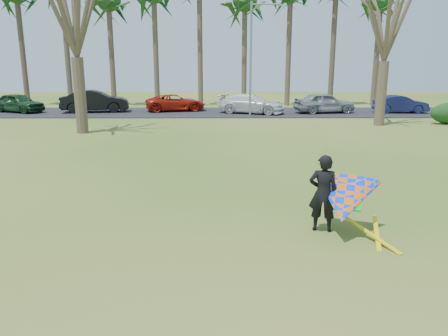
{
  "coord_description": "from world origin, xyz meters",
  "views": [
    {
      "loc": [
        -0.07,
        -9.74,
        3.97
      ],
      "look_at": [
        0.0,
        2.0,
        1.1
      ],
      "focal_mm": 35.0,
      "sensor_mm": 36.0,
      "label": 1
    }
  ],
  "objects_px": {
    "car_0": "(18,103)",
    "car_5": "(400,104)",
    "streetlight": "(253,54)",
    "kite_flyer": "(342,199)",
    "car_1": "(95,101)",
    "bare_tree_left": "(73,5)",
    "bare_tree_right": "(388,17)",
    "car_2": "(175,103)",
    "car_4": "(325,103)",
    "car_3": "(251,104)"
  },
  "relations": [
    {
      "from": "car_3",
      "to": "car_4",
      "type": "distance_m",
      "value": 5.73
    },
    {
      "from": "car_2",
      "to": "car_4",
      "type": "xyz_separation_m",
      "value": [
        11.77,
        -1.4,
        0.12
      ]
    },
    {
      "from": "bare_tree_left",
      "to": "car_1",
      "type": "xyz_separation_m",
      "value": [
        -2.08,
        10.08,
        -6.0
      ]
    },
    {
      "from": "car_2",
      "to": "streetlight",
      "type": "bearing_deg",
      "value": -137.47
    },
    {
      "from": "bare_tree_right",
      "to": "car_0",
      "type": "bearing_deg",
      "value": 164.99
    },
    {
      "from": "bare_tree_left",
      "to": "streetlight",
      "type": "height_order",
      "value": "bare_tree_left"
    },
    {
      "from": "bare_tree_right",
      "to": "car_5",
      "type": "xyz_separation_m",
      "value": [
        3.92,
        6.47,
        -5.83
      ]
    },
    {
      "from": "car_5",
      "to": "kite_flyer",
      "type": "distance_m",
      "value": 26.97
    },
    {
      "from": "bare_tree_left",
      "to": "streetlight",
      "type": "xyz_separation_m",
      "value": [
        10.16,
        7.0,
        -2.45
      ]
    },
    {
      "from": "streetlight",
      "to": "kite_flyer",
      "type": "relative_size",
      "value": 3.35
    },
    {
      "from": "bare_tree_right",
      "to": "car_1",
      "type": "bearing_deg",
      "value": 160.58
    },
    {
      "from": "streetlight",
      "to": "kite_flyer",
      "type": "height_order",
      "value": "streetlight"
    },
    {
      "from": "car_1",
      "to": "car_3",
      "type": "bearing_deg",
      "value": -103.17
    },
    {
      "from": "car_1",
      "to": "car_5",
      "type": "relative_size",
      "value": 1.27
    },
    {
      "from": "bare_tree_left",
      "to": "streetlight",
      "type": "bearing_deg",
      "value": 34.57
    },
    {
      "from": "streetlight",
      "to": "car_4",
      "type": "distance_m",
      "value": 7.26
    },
    {
      "from": "car_0",
      "to": "car_1",
      "type": "bearing_deg",
      "value": -64.61
    },
    {
      "from": "bare_tree_right",
      "to": "car_2",
      "type": "height_order",
      "value": "bare_tree_right"
    },
    {
      "from": "car_0",
      "to": "car_2",
      "type": "distance_m",
      "value": 12.35
    },
    {
      "from": "bare_tree_right",
      "to": "kite_flyer",
      "type": "distance_m",
      "value": 20.3
    },
    {
      "from": "bare_tree_left",
      "to": "kite_flyer",
      "type": "distance_m",
      "value": 19.47
    },
    {
      "from": "bare_tree_left",
      "to": "car_1",
      "type": "relative_size",
      "value": 1.87
    },
    {
      "from": "bare_tree_left",
      "to": "bare_tree_right",
      "type": "height_order",
      "value": "bare_tree_left"
    },
    {
      "from": "car_1",
      "to": "kite_flyer",
      "type": "height_order",
      "value": "kite_flyer"
    },
    {
      "from": "bare_tree_right",
      "to": "car_3",
      "type": "xyz_separation_m",
      "value": [
        -7.76,
        6.17,
        -5.77
      ]
    },
    {
      "from": "car_1",
      "to": "car_5",
      "type": "bearing_deg",
      "value": -100.41
    },
    {
      "from": "car_1",
      "to": "bare_tree_left",
      "type": "bearing_deg",
      "value": -177.27
    },
    {
      "from": "car_1",
      "to": "car_2",
      "type": "bearing_deg",
      "value": -92.05
    },
    {
      "from": "bare_tree_right",
      "to": "kite_flyer",
      "type": "relative_size",
      "value": 3.86
    },
    {
      "from": "car_5",
      "to": "car_3",
      "type": "bearing_deg",
      "value": 94.19
    },
    {
      "from": "car_3",
      "to": "kite_flyer",
      "type": "xyz_separation_m",
      "value": [
        0.49,
        -24.24,
        0.06
      ]
    },
    {
      "from": "kite_flyer",
      "to": "bare_tree_left",
      "type": "bearing_deg",
      "value": 125.44
    },
    {
      "from": "bare_tree_left",
      "to": "car_0",
      "type": "xyz_separation_m",
      "value": [
        -8.12,
        10.0,
        -6.11
      ]
    },
    {
      "from": "car_1",
      "to": "kite_flyer",
      "type": "relative_size",
      "value": 2.17
    },
    {
      "from": "bare_tree_right",
      "to": "car_1",
      "type": "distance_m",
      "value": 22.03
    },
    {
      "from": "car_0",
      "to": "car_5",
      "type": "xyz_separation_m",
      "value": [
        30.04,
        -0.53,
        -0.07
      ]
    },
    {
      "from": "car_2",
      "to": "car_4",
      "type": "distance_m",
      "value": 11.85
    },
    {
      "from": "bare_tree_right",
      "to": "streetlight",
      "type": "distance_m",
      "value": 9.05
    },
    {
      "from": "bare_tree_right",
      "to": "car_4",
      "type": "distance_m",
      "value": 8.85
    },
    {
      "from": "streetlight",
      "to": "car_5",
      "type": "distance_m",
      "value": 12.58
    },
    {
      "from": "kite_flyer",
      "to": "streetlight",
      "type": "bearing_deg",
      "value": 91.48
    },
    {
      "from": "car_3",
      "to": "bare_tree_right",
      "type": "bearing_deg",
      "value": -108.09
    },
    {
      "from": "bare_tree_left",
      "to": "car_2",
      "type": "bearing_deg",
      "value": 68.84
    },
    {
      "from": "bare_tree_left",
      "to": "kite_flyer",
      "type": "height_order",
      "value": "bare_tree_left"
    },
    {
      "from": "streetlight",
      "to": "car_4",
      "type": "bearing_deg",
      "value": 22.76
    },
    {
      "from": "bare_tree_left",
      "to": "bare_tree_right",
      "type": "bearing_deg",
      "value": 9.46
    },
    {
      "from": "car_0",
      "to": "car_4",
      "type": "relative_size",
      "value": 0.94
    },
    {
      "from": "bare_tree_left",
      "to": "car_0",
      "type": "bearing_deg",
      "value": 129.07
    },
    {
      "from": "car_0",
      "to": "car_2",
      "type": "bearing_deg",
      "value": -61.46
    },
    {
      "from": "car_1",
      "to": "kite_flyer",
      "type": "distance_m",
      "value": 28.23
    }
  ]
}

